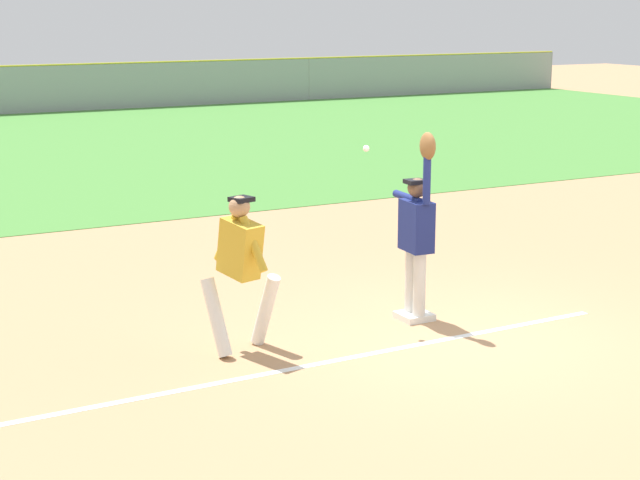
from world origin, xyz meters
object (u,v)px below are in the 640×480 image
baseball (366,149)px  parked_car_tan (134,80)px  parked_car_white (6,85)px  first_base (414,316)px  fielder (417,229)px  runner (240,262)px

baseball → parked_car_tan: (7.26, 31.05, -1.41)m
baseball → parked_car_white: (2.11, 30.99, -1.41)m
first_base → parked_car_tan: bearing=78.0°
fielder → parked_car_tan: 31.94m
fielder → baseball: size_ratio=30.81×
first_base → fielder: (-0.00, -0.03, 1.08)m
fielder → parked_car_tan: fielder is taller
baseball → parked_car_white: size_ratio=0.02×
baseball → parked_car_tan: 31.92m
fielder → baseball: fielder is taller
first_base → parked_car_tan: 31.92m
first_base → parked_car_tan: parked_car_tan is taller
baseball → fielder: bearing=-17.2°
runner → parked_car_tan: (8.95, 31.29, -0.32)m
parked_car_white → first_base: bearing=-92.0°
parked_car_white → parked_car_tan: bearing=1.4°
first_base → runner: runner is taller
parked_car_white → parked_car_tan: same height
runner → parked_car_white: (3.80, 31.23, -0.32)m
first_base → baseball: baseball is taller
fielder → baseball: bearing=-12.8°
runner → parked_car_tan: size_ratio=0.39×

